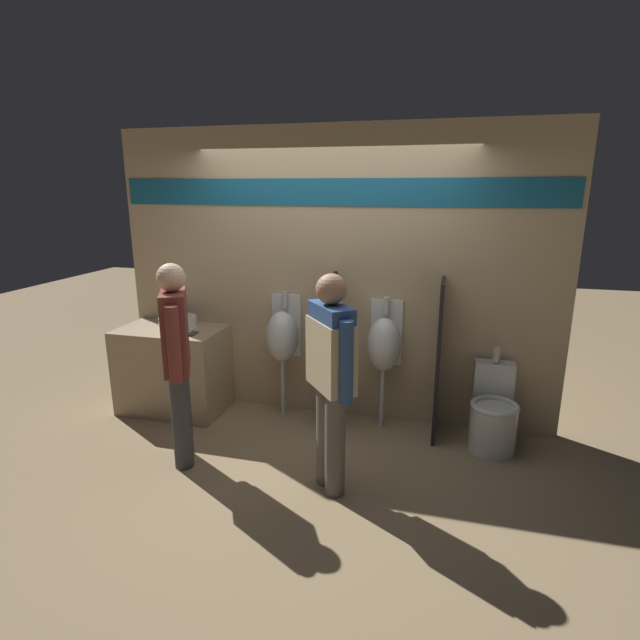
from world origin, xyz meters
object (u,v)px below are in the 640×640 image
at_px(sink_basin, 178,322).
at_px(person_with_lanyard, 177,357).
at_px(cell_phone, 192,334).
at_px(toilet, 493,416).
at_px(person_in_vest, 331,369).
at_px(urinal_far, 384,344).
at_px(urinal_near_counter, 282,336).

distance_m(sink_basin, person_with_lanyard, 1.09).
bearing_deg(cell_phone, toilet, 2.51).
bearing_deg(person_with_lanyard, person_in_vest, -120.10).
relative_size(toilet, person_with_lanyard, 0.52).
relative_size(sink_basin, urinal_far, 0.30).
bearing_deg(person_in_vest, sink_basin, 22.02).
height_order(urinal_near_counter, toilet, urinal_near_counter).
bearing_deg(person_with_lanyard, toilet, -97.76).
distance_m(cell_phone, person_with_lanyard, 0.81).
distance_m(urinal_far, toilet, 1.10).
height_order(person_in_vest, person_with_lanyard, person_with_lanyard).
relative_size(urinal_far, person_with_lanyard, 0.75).
xyz_separation_m(urinal_far, toilet, (0.96, -0.17, -0.51)).
distance_m(cell_phone, toilet, 2.77).
distance_m(sink_basin, person_in_vest, 2.03).
distance_m(toilet, person_in_vest, 1.65).
bearing_deg(sink_basin, urinal_near_counter, 5.61).
relative_size(urinal_near_counter, urinal_far, 1.00).
bearing_deg(sink_basin, person_in_vest, -29.36).
relative_size(sink_basin, person_in_vest, 0.22).
distance_m(cell_phone, person_in_vest, 1.72).
bearing_deg(urinal_far, cell_phone, -170.63).
xyz_separation_m(urinal_near_counter, person_with_lanyard, (-0.50, -1.04, 0.10)).
relative_size(sink_basin, person_with_lanyard, 0.22).
bearing_deg(person_with_lanyard, cell_phone, -6.78).
xyz_separation_m(urinal_near_counter, toilet, (1.93, -0.17, -0.51)).
distance_m(toilet, person_with_lanyard, 2.65).
bearing_deg(person_in_vest, urinal_near_counter, -4.85).
height_order(cell_phone, urinal_far, urinal_far).
relative_size(sink_basin, toilet, 0.43).
height_order(urinal_near_counter, urinal_far, same).
height_order(sink_basin, person_with_lanyard, person_with_lanyard).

